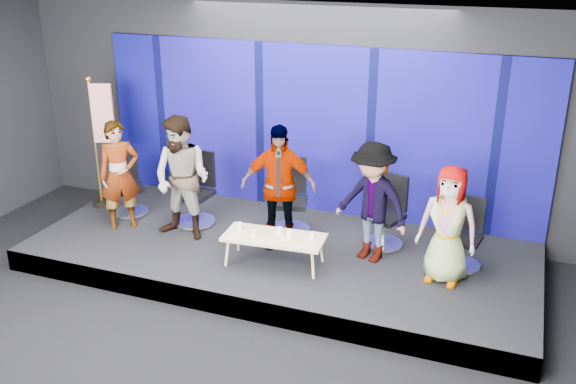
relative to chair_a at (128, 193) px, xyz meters
name	(u,v)px	position (x,y,z in m)	size (l,w,h in m)	color
ground	(196,366)	(2.65, -2.76, -0.63)	(10.00, 10.00, 0.00)	black
room_walls	(183,154)	(2.65, -2.76, 1.80)	(10.02, 8.02, 3.51)	black
riser	(280,255)	(2.65, -0.26, -0.48)	(7.00, 3.00, 0.30)	black
backdrop	(314,130)	(2.65, 1.19, 0.97)	(7.00, 0.08, 2.60)	#080A66
chair_a	(128,193)	(0.00, 0.00, 0.00)	(0.80, 0.80, 1.00)	silver
panelist_a	(120,175)	(0.20, -0.46, 0.48)	(0.59, 0.39, 1.62)	black
chair_b	(196,200)	(1.18, 0.04, 0.03)	(0.67, 0.67, 1.10)	silver
panelist_b	(182,179)	(1.26, -0.46, 0.57)	(0.87, 0.68, 1.79)	black
chair_c	(290,208)	(2.60, 0.28, 0.03)	(0.75, 0.75, 1.09)	silver
panelist_c	(278,187)	(2.62, -0.23, 0.55)	(1.03, 0.43, 1.76)	black
chair_d	(386,223)	(4.03, 0.31, 0.00)	(0.72, 0.72, 1.01)	silver
panelist_d	(372,202)	(3.92, -0.18, 0.49)	(1.06, 0.61, 1.64)	black
chair_e	(464,245)	(5.12, 0.04, -0.02)	(0.61, 0.61, 0.94)	silver
panelist_e	(448,225)	(4.94, -0.42, 0.43)	(0.74, 0.48, 1.52)	black
coffee_table	(274,238)	(2.78, -0.79, 0.05)	(1.37, 0.66, 0.41)	tan
mug_a	(239,226)	(2.28, -0.78, 0.13)	(0.09, 0.09, 0.11)	silver
mug_b	(254,233)	(2.54, -0.91, 0.13)	(0.08, 0.08, 0.10)	silver
mug_c	(280,230)	(2.82, -0.69, 0.12)	(0.07, 0.07, 0.09)	silver
mug_d	(290,235)	(2.99, -0.78, 0.13)	(0.08, 0.08, 0.09)	silver
mug_e	(313,236)	(3.29, -0.72, 0.13)	(0.09, 0.09, 0.10)	silver
flag_stand	(101,139)	(-0.49, 0.11, 0.79)	(0.48, 0.28, 2.12)	black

